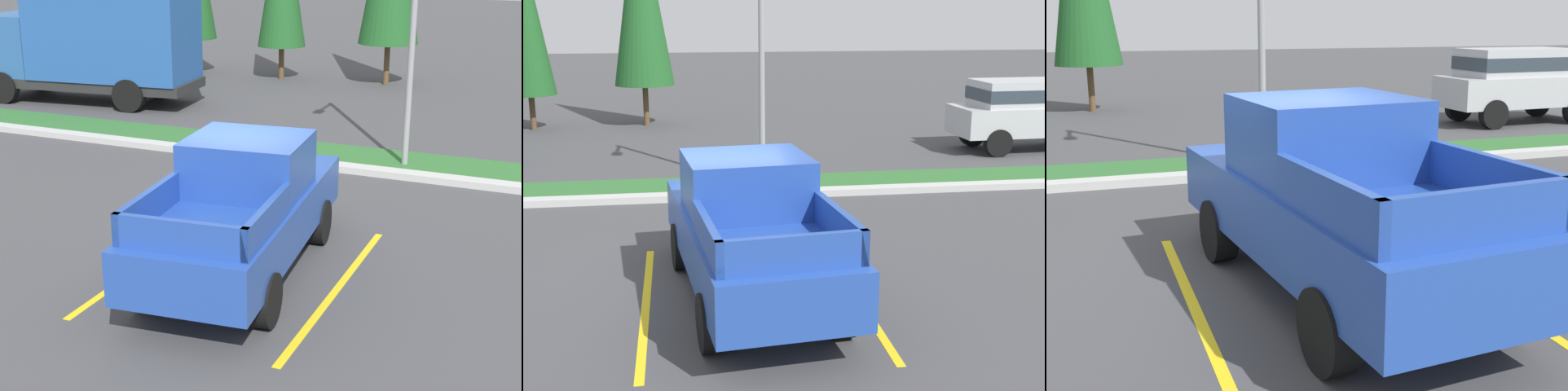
# 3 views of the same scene
# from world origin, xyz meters

# --- Properties ---
(ground_plane) EXTENTS (120.00, 120.00, 0.00)m
(ground_plane) POSITION_xyz_m (0.00, 0.00, 0.00)
(ground_plane) COLOR #424244
(parking_line_near) EXTENTS (0.12, 4.80, 0.01)m
(parking_line_near) POSITION_xyz_m (-0.97, -0.88, 0.00)
(parking_line_near) COLOR yellow
(parking_line_near) RESTS_ON ground
(parking_line_far) EXTENTS (0.12, 4.80, 0.01)m
(parking_line_far) POSITION_xyz_m (2.13, -0.88, 0.00)
(parking_line_far) COLOR yellow
(parking_line_far) RESTS_ON ground
(curb_strip) EXTENTS (56.00, 0.40, 0.15)m
(curb_strip) POSITION_xyz_m (0.00, 5.00, 0.07)
(curb_strip) COLOR #B2B2AD
(curb_strip) RESTS_ON ground
(grass_median) EXTENTS (56.00, 1.80, 0.06)m
(grass_median) POSITION_xyz_m (0.00, 6.10, 0.03)
(grass_median) COLOR #2D662D
(grass_median) RESTS_ON ground
(pickup_truck_main) EXTENTS (2.42, 5.39, 2.10)m
(pickup_truck_main) POSITION_xyz_m (0.58, -0.83, 1.04)
(pickup_truck_main) COLOR black
(pickup_truck_main) RESTS_ON ground
(cargo_truck_distant) EXTENTS (7.00, 3.10, 3.40)m
(cargo_truck_distant) POSITION_xyz_m (-9.20, 9.27, 1.85)
(cargo_truck_distant) COLOR black
(cargo_truck_distant) RESTS_ON ground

